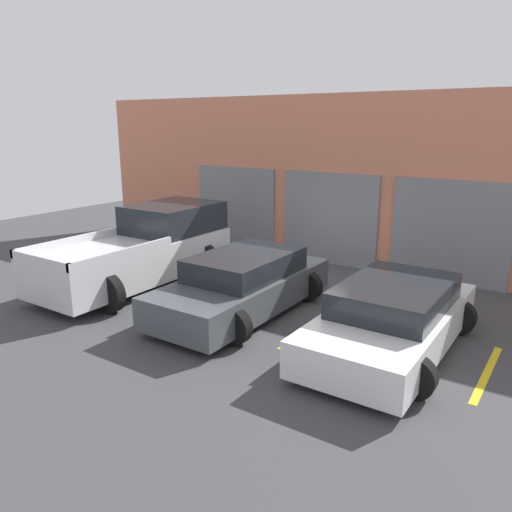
# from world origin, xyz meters

# --- Properties ---
(ground_plane) EXTENTS (28.00, 28.00, 0.00)m
(ground_plane) POSITION_xyz_m (0.00, 0.00, 0.00)
(ground_plane) COLOR #3D3D3F
(shophouse_building) EXTENTS (17.13, 0.68, 4.57)m
(shophouse_building) POSITION_xyz_m (-0.01, 3.29, 2.25)
(shophouse_building) COLOR #D17A5B
(shophouse_building) RESTS_ON ground
(pickup_truck) EXTENTS (2.54, 5.01, 1.82)m
(pickup_truck) POSITION_xyz_m (-3.15, -1.14, 0.85)
(pickup_truck) COLOR silver
(pickup_truck) RESTS_ON ground
(sedan_white) EXTENTS (2.27, 4.37, 1.19)m
(sedan_white) POSITION_xyz_m (3.15, -1.43, 0.57)
(sedan_white) COLOR white
(sedan_white) RESTS_ON ground
(sedan_side) EXTENTS (2.23, 4.37, 1.24)m
(sedan_side) POSITION_xyz_m (0.00, -1.43, 0.59)
(sedan_side) COLOR #474C51
(sedan_side) RESTS_ON ground
(parking_stripe_far_left) EXTENTS (0.12, 2.20, 0.01)m
(parking_stripe_far_left) POSITION_xyz_m (-4.73, -1.46, 0.00)
(parking_stripe_far_left) COLOR gold
(parking_stripe_far_left) RESTS_ON ground
(parking_stripe_left) EXTENTS (0.12, 2.20, 0.01)m
(parking_stripe_left) POSITION_xyz_m (-1.58, -1.46, 0.00)
(parking_stripe_left) COLOR gold
(parking_stripe_left) RESTS_ON ground
(parking_stripe_centre) EXTENTS (0.12, 2.20, 0.01)m
(parking_stripe_centre) POSITION_xyz_m (1.58, -1.46, 0.00)
(parking_stripe_centre) COLOR gold
(parking_stripe_centre) RESTS_ON ground
(parking_stripe_right) EXTENTS (0.12, 2.20, 0.01)m
(parking_stripe_right) POSITION_xyz_m (4.73, -1.46, 0.00)
(parking_stripe_right) COLOR gold
(parking_stripe_right) RESTS_ON ground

